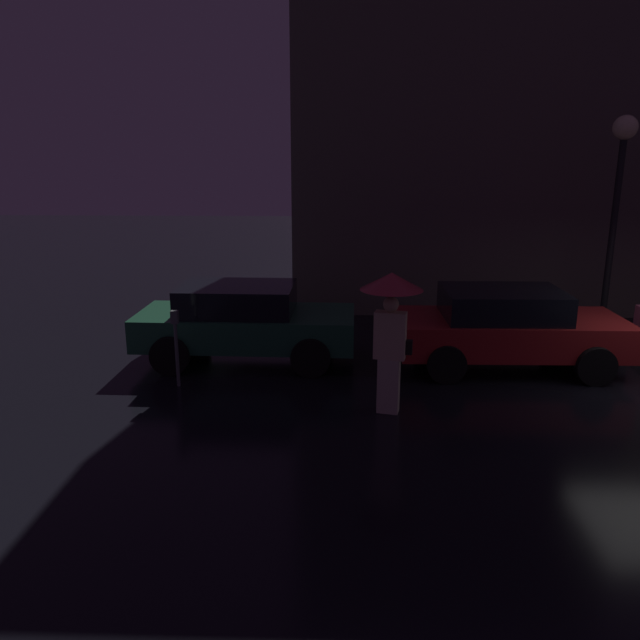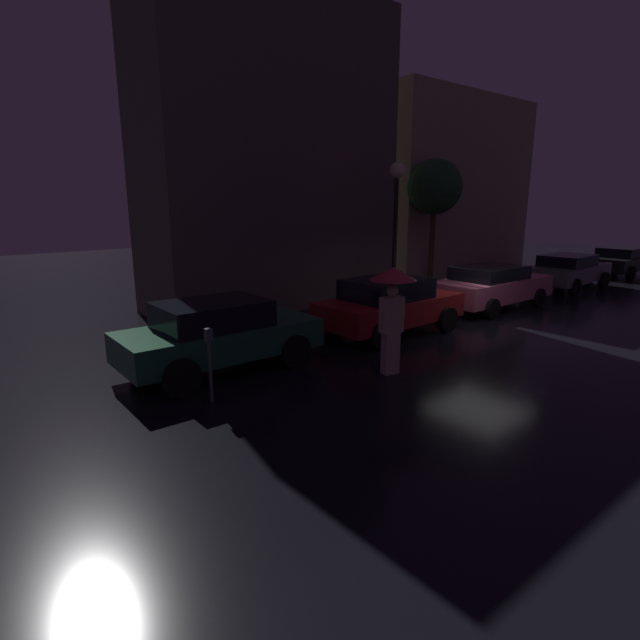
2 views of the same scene
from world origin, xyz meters
The scene contains 6 objects.
building_facade_left centered at (-2.54, 6.50, 4.87)m, with size 8.46×3.00×9.74m.
parked_car_green centered at (-7.40, 1.45, 0.78)m, with size 4.10×1.93×1.47m.
parked_car_red centered at (-2.50, 1.26, 0.77)m, with size 4.12×1.99×1.47m.
pedestrian_with_umbrella centered at (-4.81, -0.93, 1.61)m, with size 0.93×0.93×2.18m.
parking_meter centered at (-8.33, 0.04, 0.82)m, with size 0.12×0.10×1.33m.
street_lamp_near centered at (0.16, 3.55, 3.45)m, with size 0.50×0.50×4.61m.
Camera 1 is at (-5.52, -9.89, 3.85)m, focal length 35.00 mm.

